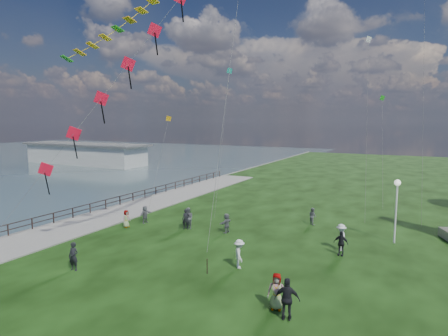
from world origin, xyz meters
The scene contains 17 objects.
waterfront centered at (-15.24, 8.99, -0.06)m, with size 200.00×200.00×1.51m.
pier_pavilion centered at (-52.00, 42.00, 1.84)m, with size 30.00×8.00×4.40m.
lamppost centered at (9.73, 13.96, 3.33)m, with size 0.43×0.43×4.62m.
person_0 centered at (-6.72, -0.16, 0.85)m, with size 0.62×0.41×1.70m, color black.
person_1 centered at (-5.38, 10.15, 0.88)m, with size 0.85×0.53×1.75m, color #595960.
person_2 centered at (1.76, 4.65, 0.87)m, with size 1.12×0.58×1.74m, color silver.
person_3 centered at (6.14, 0.30, 0.96)m, with size 1.12×0.57×1.91m, color black.
person_4 centered at (5.40, 0.99, 0.87)m, with size 0.85×0.52×1.73m, color #595960.
person_5 centered at (-9.68, 9.95, 0.75)m, with size 1.40×0.60×1.51m, color #595960.
person_6 centered at (-5.52, 9.98, 0.82)m, with size 0.60×0.39×1.65m, color black.
person_7 centered at (3.27, 16.08, 0.73)m, with size 0.71×0.44×1.45m, color #595960.
person_8 centered at (6.59, 10.62, 0.91)m, with size 1.18×0.61×1.82m, color silver.
person_9 centered at (6.76, 9.64, 0.81)m, with size 0.95×0.49×1.62m, color black.
person_10 centered at (-10.19, 8.16, 0.72)m, with size 0.71×0.43×1.45m, color #595960.
person_11 centered at (-2.15, 10.64, 0.77)m, with size 1.43×0.62×1.54m, color #595960.
red_kite_train centered at (-7.80, 4.61, 11.04)m, with size 9.56×9.35×17.81m.
small_kites centered at (4.40, 21.59, 12.48)m, with size 29.66×17.14×22.99m.
Camera 1 is at (10.85, -14.82, 8.75)m, focal length 30.00 mm.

